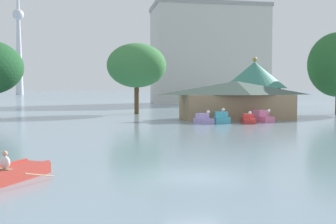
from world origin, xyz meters
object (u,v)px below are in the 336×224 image
object	(u,v)px
pedal_boat_pink	(262,117)
shoreline_tree_mid	(137,66)
pedal_boat_cyan	(221,118)
green_roof_pavilion	(254,85)
pedal_boat_red	(248,119)
distant_broadcast_tower	(18,21)
rowboat_with_rower	(10,174)
background_building_block	(209,55)
pedal_boat_lavender	(203,119)
boathouse	(236,99)

from	to	relation	value
pedal_boat_pink	shoreline_tree_mid	bearing A→B (deg)	-161.92
pedal_boat_cyan	green_roof_pavilion	world-z (taller)	green_roof_pavilion
pedal_boat_cyan	pedal_boat_red	bearing A→B (deg)	75.29
pedal_boat_red	shoreline_tree_mid	size ratio (longest dim) A/B	0.28
distant_broadcast_tower	pedal_boat_cyan	bearing A→B (deg)	-75.84
pedal_boat_pink	pedal_boat_cyan	bearing A→B (deg)	-104.80
rowboat_with_rower	distant_broadcast_tower	bearing A→B (deg)	39.86
pedal_boat_cyan	background_building_block	distance (m)	65.15
background_building_block	pedal_boat_lavender	bearing A→B (deg)	-106.64
pedal_boat_cyan	pedal_boat_pink	world-z (taller)	pedal_boat_cyan
pedal_boat_lavender	pedal_boat_red	size ratio (longest dim) A/B	0.84
green_roof_pavilion	distant_broadcast_tower	world-z (taller)	distant_broadcast_tower
rowboat_with_rower	background_building_block	xyz separation A→B (m)	(34.29, 88.59, 12.75)
pedal_boat_lavender	pedal_boat_red	world-z (taller)	pedal_boat_lavender
distant_broadcast_tower	pedal_boat_lavender	bearing A→B (deg)	-76.35
pedal_boat_cyan	distant_broadcast_tower	size ratio (longest dim) A/B	0.02
pedal_boat_cyan	distant_broadcast_tower	bearing A→B (deg)	-156.24
shoreline_tree_mid	boathouse	bearing A→B (deg)	-49.59
pedal_boat_cyan	pedal_boat_pink	bearing A→B (deg)	102.00
pedal_boat_pink	boathouse	world-z (taller)	boathouse
pedal_boat_cyan	green_roof_pavilion	distance (m)	16.02
pedal_boat_cyan	green_roof_pavilion	size ratio (longest dim) A/B	0.32
pedal_boat_lavender	pedal_boat_cyan	distance (m)	2.33
pedal_boat_pink	boathouse	xyz separation A→B (m)	(-1.42, 4.71, 2.00)
boathouse	shoreline_tree_mid	size ratio (longest dim) A/B	1.35
pedal_boat_red	pedal_boat_pink	size ratio (longest dim) A/B	1.01
rowboat_with_rower	background_building_block	size ratio (longest dim) A/B	0.13
pedal_boat_pink	green_roof_pavilion	world-z (taller)	green_roof_pavilion
shoreline_tree_mid	background_building_block	distance (m)	50.15
pedal_boat_lavender	green_roof_pavilion	size ratio (longest dim) A/B	0.27
rowboat_with_rower	green_roof_pavilion	distance (m)	47.94
pedal_boat_lavender	boathouse	size ratio (longest dim) A/B	0.17
rowboat_with_rower	boathouse	bearing A→B (deg)	-3.60
pedal_boat_red	pedal_boat_pink	distance (m)	2.66
pedal_boat_lavender	boathouse	xyz separation A→B (m)	(5.82, 5.41, 2.10)
rowboat_with_rower	pedal_boat_red	size ratio (longest dim) A/B	1.29
pedal_boat_lavender	pedal_boat_pink	xyz separation A→B (m)	(7.24, 0.70, 0.10)
pedal_boat_red	distant_broadcast_tower	world-z (taller)	distant_broadcast_tower
pedal_boat_red	pedal_boat_pink	bearing A→B (deg)	135.77
boathouse	background_building_block	world-z (taller)	background_building_block
pedal_boat_cyan	rowboat_with_rower	bearing A→B (deg)	-24.23
pedal_boat_lavender	pedal_boat_pink	size ratio (longest dim) A/B	0.85
rowboat_with_rower	pedal_boat_lavender	size ratio (longest dim) A/B	1.54
pedal_boat_red	boathouse	distance (m)	6.55
green_roof_pavilion	shoreline_tree_mid	xyz separation A→B (m)	(-16.89, 5.61, 3.08)
pedal_boat_cyan	pedal_boat_pink	distance (m)	4.97
background_building_block	distant_broadcast_tower	xyz separation A→B (m)	(-80.12, 190.92, 37.69)
pedal_boat_lavender	green_roof_pavilion	distance (m)	17.79
green_roof_pavilion	shoreline_tree_mid	size ratio (longest dim) A/B	0.87
pedal_boat_pink	shoreline_tree_mid	distance (m)	23.08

